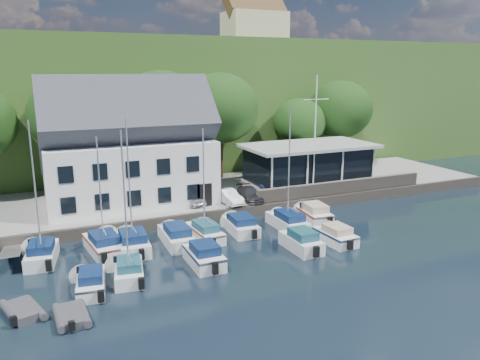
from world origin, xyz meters
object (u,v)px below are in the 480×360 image
(car_silver, at_px, (191,197))
(flagpole, at_px, (315,135))
(boat_r1_2, at_px, (130,188))
(boat_r2_2, at_px, (204,254))
(boat_r1_5, at_px, (241,223))
(boat_r1_7, at_px, (314,212))
(boat_r2_3, at_px, (301,239))
(car_dgrey, at_px, (250,194))
(club_pavilion, at_px, (308,164))
(boat_r1_1, at_px, (100,190))
(dinghy_1, at_px, (71,314))
(car_blue, at_px, (277,189))
(boat_r2_0, at_px, (91,280))
(boat_r1_6, at_px, (289,174))
(harbor_building, at_px, (129,154))
(boat_r1_3, at_px, (176,234))
(boat_r1_4, at_px, (204,184))
(boat_r2_1, at_px, (126,214))
(dinghy_0, at_px, (23,309))
(boat_r2_4, at_px, (335,234))
(boat_r1_0, at_px, (36,197))
(car_white, at_px, (228,196))

(car_silver, height_order, flagpole, flagpole)
(boat_r1_2, bearing_deg, boat_r2_2, -45.60)
(boat_r1_5, bearing_deg, boat_r1_7, 3.99)
(boat_r2_3, bearing_deg, car_dgrey, 85.50)
(club_pavilion, relative_size, boat_r1_2, 1.43)
(flagpole, height_order, boat_r2_2, flagpole)
(boat_r1_1, relative_size, boat_r1_5, 1.54)
(boat_r2_2, relative_size, dinghy_1, 1.91)
(boat_r1_2, relative_size, boat_r2_2, 1.72)
(car_blue, bearing_deg, dinghy_1, -150.70)
(car_blue, xyz_separation_m, boat_r1_2, (-14.68, -5.86, 3.01))
(car_dgrey, bearing_deg, boat_r1_1, -155.11)
(car_blue, bearing_deg, flagpole, -11.51)
(club_pavilion, distance_m, boat_r2_0, 27.09)
(boat_r1_6, bearing_deg, harbor_building, 138.68)
(boat_r2_0, bearing_deg, boat_r1_3, 46.87)
(car_silver, relative_size, boat_r1_6, 0.39)
(boat_r1_4, height_order, boat_r2_2, boat_r1_4)
(car_blue, xyz_separation_m, flagpole, (3.73, -0.32, 4.91))
(boat_r2_1, distance_m, dinghy_0, 7.32)
(dinghy_0, bearing_deg, boat_r2_0, 4.12)
(boat_r2_1, distance_m, dinghy_1, 6.41)
(boat_r1_5, height_order, dinghy_1, boat_r1_5)
(boat_r1_7, height_order, boat_r2_4, boat_r1_7)
(boat_r1_0, height_order, boat_r1_6, boat_r1_0)
(flagpole, xyz_separation_m, boat_r1_5, (-9.86, -5.01, -5.80))
(car_blue, xyz_separation_m, boat_r1_6, (-2.32, -6.13, 2.90))
(car_white, distance_m, boat_r2_2, 11.18)
(boat_r1_3, xyz_separation_m, dinghy_0, (-10.24, -6.68, -0.41))
(boat_r2_1, bearing_deg, boat_r1_5, 37.40)
(boat_r1_0, bearing_deg, car_blue, 23.73)
(car_dgrey, height_order, boat_r2_0, car_dgrey)
(car_white, xyz_separation_m, boat_r2_4, (4.53, -9.69, -0.92))
(car_silver, bearing_deg, boat_r1_6, -59.74)
(boat_r1_1, bearing_deg, flagpole, 6.17)
(car_silver, relative_size, boat_r1_2, 0.38)
(harbor_building, bearing_deg, boat_r2_0, -109.83)
(boat_r1_0, bearing_deg, club_pavilion, 26.77)
(flagpole, bearing_deg, boat_r1_5, -153.04)
(car_dgrey, distance_m, boat_r1_3, 10.01)
(car_silver, relative_size, boat_r1_3, 0.55)
(dinghy_0, bearing_deg, boat_r2_4, -11.61)
(boat_r1_2, bearing_deg, boat_r1_3, 4.92)
(club_pavilion, relative_size, boat_r2_2, 2.46)
(boat_r1_6, height_order, boat_r2_0, boat_r1_6)
(boat_r1_5, bearing_deg, car_white, 82.71)
(boat_r1_6, bearing_deg, boat_r2_3, -107.31)
(boat_r1_2, bearing_deg, harbor_building, 82.60)
(boat_r1_2, xyz_separation_m, boat_r2_2, (3.77, -4.34, -3.83))
(boat_r1_0, height_order, dinghy_1, boat_r1_0)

